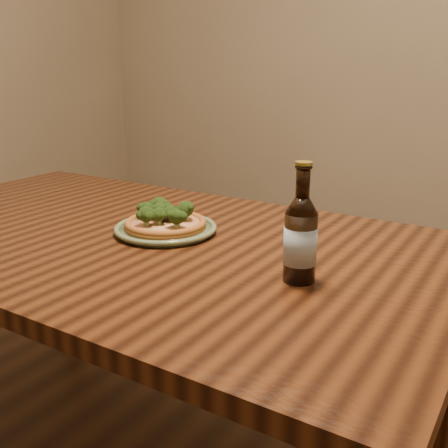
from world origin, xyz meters
The scene contains 4 objects.
table centered at (0.00, 0.10, 0.66)m, with size 1.60×0.90×0.75m.
plate centered at (0.07, 0.15, 0.76)m, with size 0.26×0.26×0.02m.
pizza centered at (0.06, 0.15, 0.78)m, with size 0.21×0.21×0.07m.
beer_bottle centered at (0.48, 0.04, 0.84)m, with size 0.07×0.07×0.24m.
Camera 1 is at (0.87, -0.85, 1.16)m, focal length 42.00 mm.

